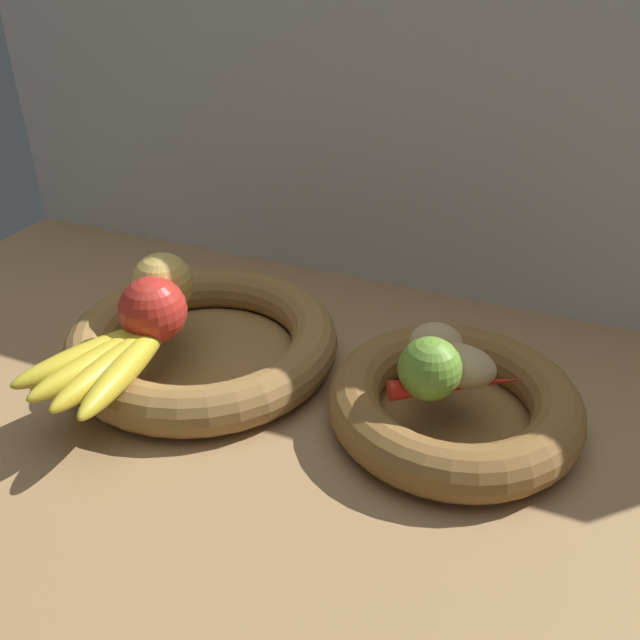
{
  "coord_description": "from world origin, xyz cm",
  "views": [
    {
      "loc": [
        23.87,
        -60.7,
        48.86
      ],
      "look_at": [
        -1.52,
        -0.75,
        9.77
      ],
      "focal_mm": 37.88,
      "sensor_mm": 36.0,
      "label": 1
    }
  ],
  "objects_px": {
    "potato_oblong": "(435,345)",
    "lime_near": "(430,369)",
    "chili_pepper": "(458,385)",
    "banana_bunch_front": "(110,360)",
    "fruit_bowl_right": "(454,404)",
    "apple_golden_left": "(162,283)",
    "potato_large": "(459,365)",
    "fruit_bowl_left": "(203,343)",
    "apple_red_front": "(153,310)"
  },
  "relations": [
    {
      "from": "potato_oblong",
      "to": "lime_near",
      "type": "relative_size",
      "value": 0.93
    },
    {
      "from": "potato_oblong",
      "to": "chili_pepper",
      "type": "distance_m",
      "value": 0.06
    },
    {
      "from": "banana_bunch_front",
      "to": "chili_pepper",
      "type": "bearing_deg",
      "value": 16.81
    },
    {
      "from": "fruit_bowl_right",
      "to": "lime_near",
      "type": "relative_size",
      "value": 4.2
    },
    {
      "from": "apple_golden_left",
      "to": "potato_large",
      "type": "height_order",
      "value": "apple_golden_left"
    },
    {
      "from": "banana_bunch_front",
      "to": "chili_pepper",
      "type": "relative_size",
      "value": 1.35
    },
    {
      "from": "potato_oblong",
      "to": "chili_pepper",
      "type": "bearing_deg",
      "value": -50.73
    },
    {
      "from": "potato_oblong",
      "to": "banana_bunch_front",
      "type": "bearing_deg",
      "value": -154.41
    },
    {
      "from": "potato_large",
      "to": "banana_bunch_front",
      "type": "bearing_deg",
      "value": -160.0
    },
    {
      "from": "fruit_bowl_left",
      "to": "potato_oblong",
      "type": "bearing_deg",
      "value": 5.0
    },
    {
      "from": "apple_golden_left",
      "to": "chili_pepper",
      "type": "bearing_deg",
      "value": -4.09
    },
    {
      "from": "fruit_bowl_right",
      "to": "apple_golden_left",
      "type": "distance_m",
      "value": 0.38
    },
    {
      "from": "apple_red_front",
      "to": "potato_large",
      "type": "xyz_separation_m",
      "value": [
        0.35,
        0.05,
        -0.02
      ]
    },
    {
      "from": "fruit_bowl_left",
      "to": "lime_near",
      "type": "distance_m",
      "value": 0.31
    },
    {
      "from": "apple_golden_left",
      "to": "potato_oblong",
      "type": "distance_m",
      "value": 0.34
    },
    {
      "from": "chili_pepper",
      "to": "lime_near",
      "type": "bearing_deg",
      "value": 175.83
    },
    {
      "from": "apple_red_front",
      "to": "fruit_bowl_left",
      "type": "bearing_deg",
      "value": 63.61
    },
    {
      "from": "apple_golden_left",
      "to": "banana_bunch_front",
      "type": "height_order",
      "value": "apple_golden_left"
    },
    {
      "from": "apple_golden_left",
      "to": "lime_near",
      "type": "height_order",
      "value": "apple_golden_left"
    },
    {
      "from": "fruit_bowl_left",
      "to": "chili_pepper",
      "type": "bearing_deg",
      "value": -3.6
    },
    {
      "from": "fruit_bowl_right",
      "to": "apple_red_front",
      "type": "bearing_deg",
      "value": -171.1
    },
    {
      "from": "chili_pepper",
      "to": "potato_large",
      "type": "bearing_deg",
      "value": 72.32
    },
    {
      "from": "fruit_bowl_right",
      "to": "potato_large",
      "type": "xyz_separation_m",
      "value": [
        0.0,
        -0.0,
        0.05
      ]
    },
    {
      "from": "apple_red_front",
      "to": "potato_oblong",
      "type": "xyz_separation_m",
      "value": [
        0.31,
        0.08,
        -0.02
      ]
    },
    {
      "from": "banana_bunch_front",
      "to": "potato_oblong",
      "type": "relative_size",
      "value": 3.23
    },
    {
      "from": "potato_oblong",
      "to": "apple_golden_left",
      "type": "bearing_deg",
      "value": -176.94
    },
    {
      "from": "potato_oblong",
      "to": "potato_large",
      "type": "bearing_deg",
      "value": -37.87
    },
    {
      "from": "apple_red_front",
      "to": "apple_golden_left",
      "type": "bearing_deg",
      "value": 115.46
    },
    {
      "from": "banana_bunch_front",
      "to": "potato_large",
      "type": "bearing_deg",
      "value": 20.0
    },
    {
      "from": "fruit_bowl_left",
      "to": "lime_near",
      "type": "xyz_separation_m",
      "value": [
        0.3,
        -0.03,
        0.06
      ]
    },
    {
      "from": "banana_bunch_front",
      "to": "chili_pepper",
      "type": "height_order",
      "value": "banana_bunch_front"
    },
    {
      "from": "potato_large",
      "to": "fruit_bowl_right",
      "type": "bearing_deg",
      "value": 90.0
    },
    {
      "from": "apple_golden_left",
      "to": "lime_near",
      "type": "xyz_separation_m",
      "value": [
        0.35,
        -0.04,
        -0.01
      ]
    },
    {
      "from": "apple_red_front",
      "to": "potato_oblong",
      "type": "distance_m",
      "value": 0.32
    },
    {
      "from": "apple_red_front",
      "to": "banana_bunch_front",
      "type": "height_order",
      "value": "apple_red_front"
    },
    {
      "from": "potato_large",
      "to": "chili_pepper",
      "type": "distance_m",
      "value": 0.02
    },
    {
      "from": "lime_near",
      "to": "chili_pepper",
      "type": "bearing_deg",
      "value": 27.08
    },
    {
      "from": "apple_red_front",
      "to": "potato_oblong",
      "type": "height_order",
      "value": "apple_red_front"
    },
    {
      "from": "potato_oblong",
      "to": "apple_red_front",
      "type": "bearing_deg",
      "value": -165.82
    },
    {
      "from": "banana_bunch_front",
      "to": "potato_oblong",
      "type": "height_order",
      "value": "potato_oblong"
    },
    {
      "from": "banana_bunch_front",
      "to": "lime_near",
      "type": "xyz_separation_m",
      "value": [
        0.33,
        0.09,
        0.02
      ]
    },
    {
      "from": "fruit_bowl_right",
      "to": "lime_near",
      "type": "bearing_deg",
      "value": -123.69
    },
    {
      "from": "banana_bunch_front",
      "to": "lime_near",
      "type": "bearing_deg",
      "value": 15.87
    },
    {
      "from": "fruit_bowl_left",
      "to": "apple_golden_left",
      "type": "xyz_separation_m",
      "value": [
        -0.06,
        0.01,
        0.07
      ]
    },
    {
      "from": "fruit_bowl_right",
      "to": "chili_pepper",
      "type": "relative_size",
      "value": 1.89
    },
    {
      "from": "fruit_bowl_right",
      "to": "potato_oblong",
      "type": "bearing_deg",
      "value": 142.13
    },
    {
      "from": "fruit_bowl_left",
      "to": "apple_golden_left",
      "type": "bearing_deg",
      "value": 173.07
    },
    {
      "from": "fruit_bowl_left",
      "to": "potato_large",
      "type": "distance_m",
      "value": 0.32
    },
    {
      "from": "fruit_bowl_left",
      "to": "apple_red_front",
      "type": "height_order",
      "value": "apple_red_front"
    },
    {
      "from": "potato_large",
      "to": "potato_oblong",
      "type": "xyz_separation_m",
      "value": [
        -0.03,
        0.03,
        0.0
      ]
    }
  ]
}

